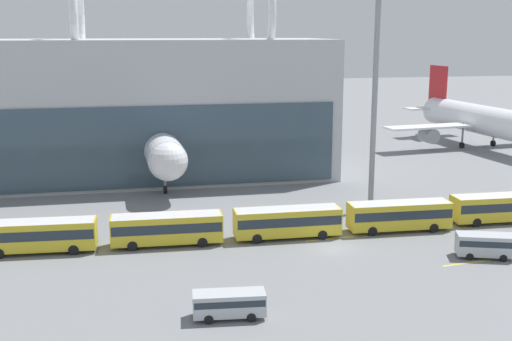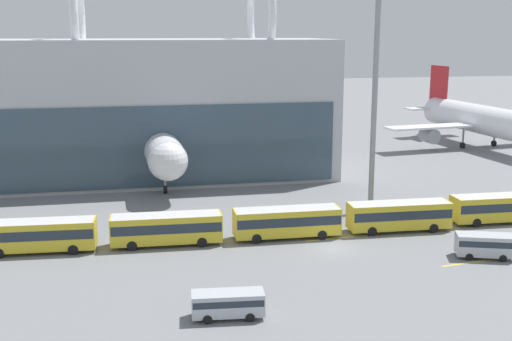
{
  "view_description": "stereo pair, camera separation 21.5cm",
  "coord_description": "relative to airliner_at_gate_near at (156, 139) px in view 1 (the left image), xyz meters",
  "views": [
    {
      "loc": [
        -19.66,
        -57.67,
        21.11
      ],
      "look_at": [
        -3.95,
        18.94,
        4.0
      ],
      "focal_mm": 45.0,
      "sensor_mm": 36.0,
      "label": 1
    },
    {
      "loc": [
        -19.45,
        -57.71,
        21.11
      ],
      "look_at": [
        -3.95,
        18.94,
        4.0
      ],
      "focal_mm": 45.0,
      "sensor_mm": 36.0,
      "label": 2
    }
  ],
  "objects": [
    {
      "name": "shuttle_bus_1",
      "position": [
        -13.16,
        -32.75,
        -3.54
      ],
      "size": [
        11.2,
        3.41,
        3.14
      ],
      "rotation": [
        0.0,
        0.0,
        -0.06
      ],
      "color": "gold",
      "rests_on": "ground_plane"
    },
    {
      "name": "service_van_crossing",
      "position": [
        2.63,
        -50.83,
        -4.18
      ],
      "size": [
        5.59,
        2.43,
        2.02
      ],
      "rotation": [
        0.0,
        0.0,
        -0.09
      ],
      "color": "#B2B7BC",
      "rests_on": "ground_plane"
    },
    {
      "name": "airliner_at_gate_near",
      "position": [
        0.0,
        0.0,
        0.0
      ],
      "size": [
        38.95,
        38.41,
        15.66
      ],
      "rotation": [
        0.0,
        0.0,
        -1.54
      ],
      "color": "white",
      "rests_on": "ground_plane"
    },
    {
      "name": "shuttle_bus_5",
      "position": [
        36.37,
        -32.67,
        -3.54
      ],
      "size": [
        11.14,
        3.11,
        3.14
      ],
      "rotation": [
        0.0,
        0.0,
        -0.03
      ],
      "color": "gold",
      "rests_on": "ground_plane"
    },
    {
      "name": "airliner_at_gate_far",
      "position": [
        59.32,
        10.08,
        -0.22
      ],
      "size": [
        37.76,
        39.72,
        14.24
      ],
      "rotation": [
        0.0,
        0.0,
        -1.46
      ],
      "color": "white",
      "rests_on": "ground_plane"
    },
    {
      "name": "shuttle_bus_2",
      "position": [
        -0.77,
        -33.06,
        -3.54
      ],
      "size": [
        11.15,
        3.18,
        3.14
      ],
      "rotation": [
        0.0,
        0.0,
        -0.04
      ],
      "color": "gold",
      "rests_on": "ground_plane"
    },
    {
      "name": "ground_plane",
      "position": [
        15.29,
        -37.36,
        -5.39
      ],
      "size": [
        440.0,
        440.0,
        0.0
      ],
      "primitive_type": "plane",
      "color": "slate"
    },
    {
      "name": "floodlight_mast",
      "position": [
        24.16,
        -24.7,
        9.43
      ],
      "size": [
        2.09,
        2.09,
        25.67
      ],
      "color": "gray",
      "rests_on": "ground_plane"
    },
    {
      "name": "lane_stripe_2",
      "position": [
        28.38,
        -43.57,
        -5.38
      ],
      "size": [
        9.75,
        1.44,
        0.01
      ],
      "primitive_type": "cube",
      "rotation": [
        0.0,
        0.0,
        0.12
      ],
      "color": "yellow",
      "rests_on": "ground_plane"
    },
    {
      "name": "shuttle_bus_3",
      "position": [
        11.61,
        -33.24,
        -3.54
      ],
      "size": [
        11.11,
        2.99,
        3.14
      ],
      "rotation": [
        0.0,
        0.0,
        -0.02
      ],
      "color": "gold",
      "rests_on": "ground_plane"
    },
    {
      "name": "lane_stripe_1",
      "position": [
        16.74,
        -34.41,
        -5.38
      ],
      "size": [
        7.04,
        1.0,
        0.01
      ],
      "primitive_type": "cube",
      "rotation": [
        0.0,
        0.0,
        0.11
      ],
      "color": "yellow",
      "rests_on": "ground_plane"
    },
    {
      "name": "shuttle_bus_4",
      "position": [
        23.99,
        -33.31,
        -3.54
      ],
      "size": [
        11.14,
        3.14,
        3.14
      ],
      "rotation": [
        0.0,
        0.0,
        -0.03
      ],
      "color": "gold",
      "rests_on": "ground_plane"
    },
    {
      "name": "service_van_foreground",
      "position": [
        28.51,
        -42.77,
        -4.04
      ],
      "size": [
        5.63,
        3.69,
        2.27
      ],
      "rotation": [
        0.0,
        0.0,
        -0.33
      ],
      "color": "#B2B7BC",
      "rests_on": "ground_plane"
    }
  ]
}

